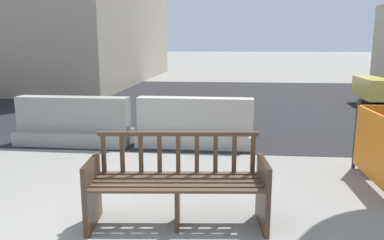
{
  "coord_description": "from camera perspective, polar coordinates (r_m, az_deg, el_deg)",
  "views": [
    {
      "loc": [
        1.24,
        -3.12,
        1.73
      ],
      "look_at": [
        0.79,
        1.73,
        0.75
      ],
      "focal_mm": 35.0,
      "sensor_mm": 36.0,
      "label": 1
    }
  ],
  "objects": [
    {
      "name": "jersey_barrier_centre",
      "position": [
        6.52,
        0.45,
        -0.94
      ],
      "size": [
        2.02,
        0.73,
        0.84
      ],
      "color": "#ADA89E",
      "rests_on": "ground"
    },
    {
      "name": "ground_plane",
      "position": [
        3.77,
        -15.11,
        -16.29
      ],
      "size": [
        200.0,
        200.0,
        0.0
      ],
      "primitive_type": "plane",
      "color": "gray"
    },
    {
      "name": "jersey_barrier_left",
      "position": [
        6.95,
        -17.52,
        -0.69
      ],
      "size": [
        2.02,
        0.73,
        0.84
      ],
      "color": "gray",
      "rests_on": "ground"
    },
    {
      "name": "street_asphalt",
      "position": [
        12.01,
        -0.64,
        3.09
      ],
      "size": [
        120.0,
        12.0,
        0.01
      ],
      "primitive_type": "cube",
      "color": "black",
      "rests_on": "ground"
    },
    {
      "name": "street_bench",
      "position": [
        3.65,
        -2.22,
        -10.01
      ],
      "size": [
        1.73,
        0.67,
        0.88
      ],
      "color": "#473323",
      "rests_on": "ground"
    }
  ]
}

